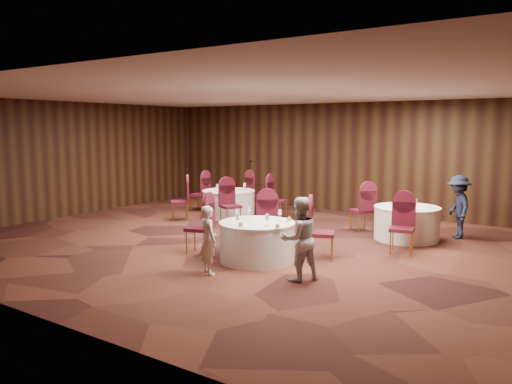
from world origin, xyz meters
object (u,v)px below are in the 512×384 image
Objects in this scene: table_main at (257,241)px; table_left at (229,203)px; mic_stand at (250,195)px; man_c at (458,207)px; woman_a at (208,240)px; table_right at (407,223)px; woman_b at (299,239)px.

table_left is at bearing 133.33° from table_main.
mic_stand is 6.33m from man_c.
woman_a reaches higher than table_left.
table_left is at bearing 178.59° from table_right.
mic_stand is (-0.32, 1.52, 0.04)m from table_left.
table_main is 1.20× the size of woman_a.
mic_stand is 1.08× the size of woman_b.
table_left is 1.07× the size of woman_b.
woman_a is at bearing -101.65° from table_main.
table_main is 6.16m from mic_stand.
man_c is at bearing 6.33° from table_left.
mic_stand reaches higher than woman_a.
man_c is at bearing 57.30° from table_main.
woman_a is (3.05, -4.62, 0.21)m from table_left.
mic_stand is at bearing 125.80° from table_main.
table_left is 1.25× the size of woman_a.
table_main is 1.03× the size of woman_b.
table_right is 4.92m from woman_a.
mic_stand is (-3.61, 5.00, 0.04)m from table_main.
man_c reaches higher than table_right.
woman_b is at bearing -45.56° from man_c.
table_main and table_right have the same top height.
woman_b is at bearing -49.25° from mic_stand.
woman_b is at bearing -42.19° from table_left.
woman_a is 6.01m from man_c.
table_left is at bearing -100.26° from woman_b.
mic_stand reaches higher than table_left.
man_c reaches higher than woman_b.
woman_b reaches higher than table_left.
table_right is 1.01× the size of man_c.
mic_stand reaches higher than table_right.
woman_a is at bearing -57.38° from man_c.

